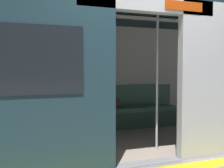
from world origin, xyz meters
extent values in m
plane|color=gray|center=(0.00, 0.00, 0.00)|extent=(60.00, 60.00, 0.00)
cube|color=silver|center=(-0.94, 0.02, 1.08)|extent=(0.94, 0.12, 2.15)
cube|color=black|center=(-0.94, 0.03, 1.33)|extent=(0.52, 0.02, 0.55)
cube|color=black|center=(1.43, 0.09, 1.33)|extent=(1.10, 0.02, 0.76)
cube|color=silver|center=(0.00, 0.00, 2.05)|extent=(1.89, 0.16, 0.20)
cube|color=#BF3F0C|center=(-0.47, 0.09, 2.05)|extent=(0.56, 0.02, 0.12)
cube|color=#15272E|center=(0.00, -1.18, 2.21)|extent=(6.40, 2.51, 0.12)
cube|color=gray|center=(0.00, -1.18, 0.00)|extent=(6.08, 2.35, 0.01)
cube|color=silver|center=(0.00, -2.35, 1.08)|extent=(6.08, 0.10, 2.15)
cube|color=#4C7566|center=(0.00, -2.29, 0.66)|extent=(3.52, 0.06, 0.45)
cube|color=white|center=(0.00, -1.18, 2.12)|extent=(4.48, 0.16, 0.03)
cube|color=gray|center=(0.00, 0.00, 0.01)|extent=(0.94, 0.19, 0.01)
cube|color=#4C7566|center=(0.00, -2.07, 0.39)|extent=(3.34, 0.44, 0.09)
cube|color=#39574C|center=(0.00, -1.87, 0.17)|extent=(3.34, 0.04, 0.34)
cube|color=#4C8CC6|center=(0.20, -2.05, 0.68)|extent=(0.38, 0.22, 0.50)
sphere|color=#8C664C|center=(0.20, -2.05, 1.03)|extent=(0.21, 0.21, 0.21)
sphere|color=#997F59|center=(0.20, -2.06, 1.06)|extent=(0.19, 0.19, 0.19)
cylinder|color=#4C8CC6|center=(-0.04, -2.02, 0.71)|extent=(0.08, 0.08, 0.44)
cylinder|color=#4C8CC6|center=(0.43, -2.02, 0.71)|extent=(0.08, 0.08, 0.44)
cylinder|color=#38334C|center=(0.11, -1.85, 0.48)|extent=(0.14, 0.40, 0.14)
cylinder|color=#38334C|center=(0.29, -1.85, 0.48)|extent=(0.14, 0.40, 0.14)
cylinder|color=#38334C|center=(0.11, -1.65, 0.24)|extent=(0.10, 0.10, 0.39)
cylinder|color=#38334C|center=(0.29, -1.65, 0.24)|extent=(0.10, 0.10, 0.39)
cube|color=black|center=(0.11, -1.60, 0.03)|extent=(0.10, 0.22, 0.06)
cube|color=black|center=(0.29, -1.60, 0.03)|extent=(0.10, 0.22, 0.06)
cube|color=brown|center=(-0.27, -2.08, 0.52)|extent=(0.26, 0.14, 0.17)
cube|color=#472718|center=(-0.27, -2.01, 0.51)|extent=(0.02, 0.01, 0.14)
cube|color=#B22D2D|center=(0.64, -2.07, 0.45)|extent=(0.20, 0.25, 0.03)
cylinder|color=silver|center=(0.41, -0.44, 1.07)|extent=(0.04, 0.04, 2.13)
cylinder|color=silver|center=(-0.41, -0.49, 1.07)|extent=(0.04, 0.04, 2.13)
camera|label=1|loc=(1.60, 3.06, 1.23)|focal=42.67mm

